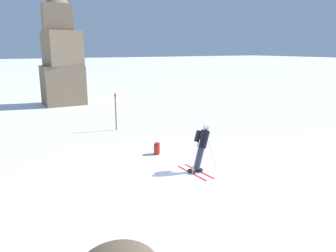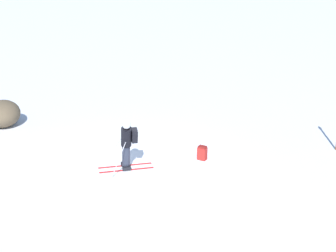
% 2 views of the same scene
% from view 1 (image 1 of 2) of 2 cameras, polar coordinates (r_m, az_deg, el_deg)
% --- Properties ---
extents(ground_plane, '(300.00, 300.00, 0.00)m').
position_cam_1_polar(ground_plane, '(12.28, 2.71, -8.50)').
color(ground_plane, white).
extents(skier, '(1.29, 1.83, 1.90)m').
position_cam_1_polar(skier, '(12.42, 5.90, -3.16)').
color(skier, red).
rests_on(skier, ground).
extents(rock_pillar, '(3.19, 2.81, 9.12)m').
position_cam_1_polar(rock_pillar, '(28.43, -18.06, 11.24)').
color(rock_pillar, '#7A664C').
rests_on(rock_pillar, ground).
extents(spare_backpack, '(0.36, 0.37, 0.50)m').
position_cam_1_polar(spare_backpack, '(14.52, -1.93, -3.97)').
color(spare_backpack, '#AD231E').
rests_on(spare_backpack, ground).
extents(trail_marker, '(0.13, 0.13, 2.14)m').
position_cam_1_polar(trail_marker, '(18.77, -9.10, 2.77)').
color(trail_marker, brown).
rests_on(trail_marker, ground).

